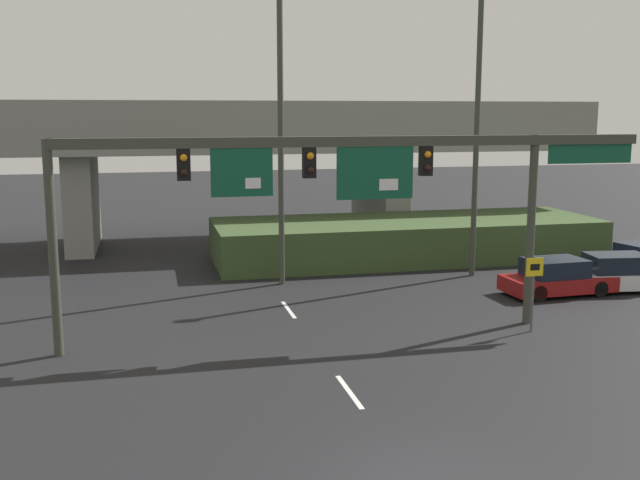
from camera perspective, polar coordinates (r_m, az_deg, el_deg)
lane_markings at (r=27.55m, az=-2.41°, el=-5.32°), size 0.14×35.90×0.01m
signal_gantry at (r=23.46m, az=2.25°, el=5.14°), size 19.10×0.44×6.41m
speed_limit_sign at (r=25.42m, az=15.96°, el=-3.16°), size 0.60×0.11×2.53m
highway_light_pole_near at (r=30.86m, az=-3.06°, el=13.36°), size 0.70×0.36×17.47m
highway_light_pole_far at (r=33.11m, az=11.89°, el=9.13°), size 0.70×0.36×13.11m
overpass_bridge at (r=41.44m, az=-6.38°, el=7.36°), size 38.74×8.50×7.71m
grass_embankment at (r=37.25m, az=6.58°, el=0.09°), size 18.86×6.19×1.92m
parked_sedan_near_right at (r=31.08m, az=17.59°, el=-2.78°), size 4.44×2.06×1.45m
parked_sedan_mid_right at (r=32.63m, az=21.82°, el=-2.41°), size 4.66×2.35×1.50m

